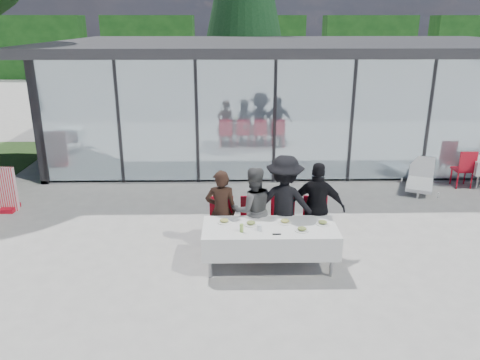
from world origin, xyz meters
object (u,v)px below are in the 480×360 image
(diner_chair_a, at_px, (222,221))
(spare_chair_b, at_px, (465,167))
(plate_d, at_px, (323,223))
(diner_c, at_px, (284,204))
(folded_eyeglasses, at_px, (277,234))
(plate_extra, at_px, (302,229))
(dining_table, at_px, (270,238))
(diner_d, at_px, (317,207))
(diner_b, at_px, (253,210))
(plate_c, at_px, (285,221))
(juice_bottle, at_px, (242,228))
(plate_b, at_px, (251,223))
(diner_a, at_px, (221,211))
(diner_chair_c, at_px, (283,220))
(plate_a, at_px, (224,221))
(lounger, at_px, (420,178))
(diner_chair_d, at_px, (315,220))
(diner_chair_b, at_px, (252,220))

(diner_chair_a, relative_size, spare_chair_b, 1.00)
(diner_chair_a, distance_m, plate_d, 1.87)
(diner_c, height_order, folded_eyeglasses, diner_c)
(folded_eyeglasses, xyz_separation_m, spare_chair_b, (5.13, 4.25, -0.22))
(plate_extra, bearing_deg, dining_table, 161.52)
(diner_d, xyz_separation_m, plate_d, (-0.00, -0.54, -0.06))
(plate_d, bearing_deg, plate_extra, -146.59)
(diner_b, relative_size, plate_c, 6.79)
(plate_d, bearing_deg, diner_d, 89.58)
(plate_c, xyz_separation_m, juice_bottle, (-0.75, -0.34, 0.04))
(diner_d, bearing_deg, plate_c, 52.15)
(plate_extra, height_order, folded_eyeglasses, plate_extra)
(juice_bottle, distance_m, spare_chair_b, 7.05)
(diner_c, relative_size, spare_chair_b, 1.86)
(plate_b, bearing_deg, juice_bottle, -121.19)
(plate_d, bearing_deg, plate_c, 174.27)
(diner_chair_a, height_order, plate_c, diner_chair_a)
(diner_a, bearing_deg, diner_d, 178.37)
(diner_d, distance_m, spare_chair_b, 5.45)
(diner_chair_c, xyz_separation_m, spare_chair_b, (4.91, 3.19, 0.00))
(dining_table, bearing_deg, diner_d, 34.62)
(diner_a, bearing_deg, plate_a, 95.91)
(diner_a, relative_size, plate_d, 6.58)
(diner_a, distance_m, plate_extra, 1.56)
(diner_a, distance_m, lounger, 5.97)
(lounger, bearing_deg, diner_b, -143.11)
(plate_a, bearing_deg, plate_b, -12.95)
(plate_c, relative_size, folded_eyeglasses, 1.68)
(diner_chair_a, bearing_deg, plate_extra, -34.43)
(plate_d, bearing_deg, dining_table, -174.62)
(diner_chair_a, distance_m, spare_chair_b, 6.84)
(plate_extra, relative_size, juice_bottle, 1.75)
(diner_chair_a, bearing_deg, folded_eyeglasses, -49.13)
(plate_a, bearing_deg, diner_a, 97.54)
(diner_chair_d, relative_size, lounger, 0.67)
(plate_b, bearing_deg, diner_b, 84.10)
(diner_chair_d, distance_m, folded_eyeglasses, 1.36)
(plate_c, bearing_deg, plate_d, -5.73)
(plate_extra, bearing_deg, juice_bottle, -178.87)
(dining_table, bearing_deg, diner_chair_b, 109.08)
(plate_extra, distance_m, lounger, 5.48)
(diner_d, height_order, folded_eyeglasses, diner_d)
(diner_a, xyz_separation_m, diner_chair_d, (1.74, 0.12, -0.24))
(dining_table, xyz_separation_m, juice_bottle, (-0.48, -0.19, 0.28))
(diner_chair_d, bearing_deg, plate_d, -90.34)
(diner_chair_b, height_order, plate_extra, diner_chair_b)
(plate_d, bearing_deg, lounger, 49.95)
(diner_chair_b, bearing_deg, diner_a, -167.81)
(dining_table, height_order, diner_b, diner_b)
(plate_c, bearing_deg, folded_eyeglasses, -111.75)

